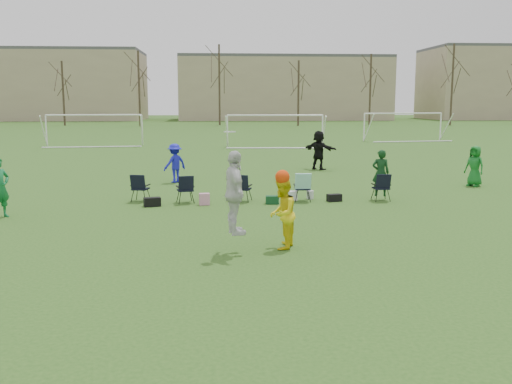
{
  "coord_description": "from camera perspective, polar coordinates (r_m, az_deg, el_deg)",
  "views": [
    {
      "loc": [
        -0.46,
        -11.64,
        3.51
      ],
      "look_at": [
        0.51,
        2.38,
        1.25
      ],
      "focal_mm": 40.0,
      "sensor_mm": 36.0,
      "label": 1
    }
  ],
  "objects": [
    {
      "name": "fielder_black",
      "position": [
        29.4,
        6.3,
        4.18
      ],
      "size": [
        1.76,
        1.71,
        2.0
      ],
      "primitive_type": "imported",
      "rotation": [
        0.0,
        0.0,
        2.38
      ],
      "color": "black",
      "rests_on": "ground"
    },
    {
      "name": "fielder_green_far",
      "position": [
        25.2,
        21.03,
        2.44
      ],
      "size": [
        0.9,
        0.98,
        1.67
      ],
      "primitive_type": "imported",
      "rotation": [
        0.0,
        0.0,
        -0.96
      ],
      "color": "#12651F",
      "rests_on": "ground"
    },
    {
      "name": "goal_left",
      "position": [
        46.65,
        -15.86,
        6.84
      ],
      "size": [
        7.39,
        0.76,
        2.46
      ],
      "rotation": [
        0.0,
        0.0,
        0.09
      ],
      "color": "white",
      "rests_on": "ground"
    },
    {
      "name": "fielder_green_near",
      "position": [
        18.79,
        -24.27,
        0.41
      ],
      "size": [
        0.73,
        0.8,
        1.84
      ],
      "primitive_type": "imported",
      "rotation": [
        0.0,
        0.0,
        1.0
      ],
      "color": "#14723A",
      "rests_on": "ground"
    },
    {
      "name": "center_contest",
      "position": [
        13.25,
        0.19,
        -1.03
      ],
      "size": [
        1.94,
        1.5,
        2.83
      ],
      "color": "silver",
      "rests_on": "ground"
    },
    {
      "name": "ground",
      "position": [
        12.16,
        -1.64,
        -7.64
      ],
      "size": [
        260.0,
        260.0,
        0.0
      ],
      "primitive_type": "plane",
      "color": "#274D18",
      "rests_on": "ground"
    },
    {
      "name": "goal_right",
      "position": [
        52.32,
        14.51,
        7.1
      ],
      "size": [
        7.35,
        1.14,
        2.46
      ],
      "rotation": [
        0.0,
        0.0,
        0.14
      ],
      "color": "white",
      "rests_on": "ground"
    },
    {
      "name": "fielder_blue",
      "position": [
        24.85,
        -8.12,
        2.87
      ],
      "size": [
        1.23,
        1.17,
        1.68
      ],
      "primitive_type": "imported",
      "rotation": [
        0.0,
        0.0,
        3.83
      ],
      "color": "#191ABE",
      "rests_on": "ground"
    },
    {
      "name": "building_row",
      "position": [
        107.9,
        -0.12,
        10.44
      ],
      "size": [
        126.0,
        16.0,
        13.0
      ],
      "color": "tan",
      "rests_on": "ground"
    },
    {
      "name": "tree_line",
      "position": [
        81.5,
        -3.5,
        10.22
      ],
      "size": [
        110.28,
        3.28,
        11.4
      ],
      "color": "#382B21",
      "rests_on": "ground"
    },
    {
      "name": "sideline_setup",
      "position": [
        20.01,
        1.71,
        0.58
      ],
      "size": [
        9.18,
        1.6,
        1.8
      ],
      "color": "#0E3315",
      "rests_on": "ground"
    },
    {
      "name": "goal_mid",
      "position": [
        43.89,
        1.91,
        7.05
      ],
      "size": [
        7.4,
        0.63,
        2.46
      ],
      "rotation": [
        0.0,
        0.0,
        -0.07
      ],
      "color": "white",
      "rests_on": "ground"
    }
  ]
}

